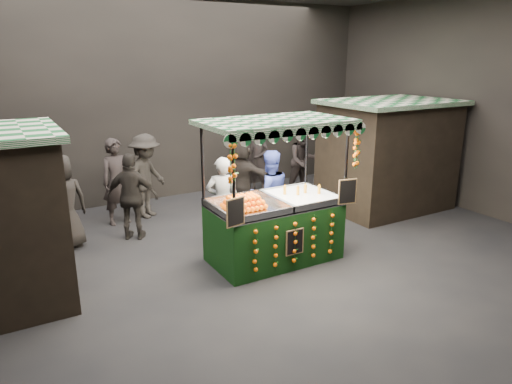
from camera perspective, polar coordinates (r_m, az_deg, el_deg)
ground at (r=8.21m, az=0.60°, el=-9.43°), size 12.00×12.00×0.00m
market_hall at (r=7.39m, az=0.68°, el=14.90°), size 12.10×10.10×5.05m
neighbour_stall_right at (r=11.55m, az=15.86°, el=4.46°), size 3.00×2.20×2.60m
juice_stall at (r=8.26m, az=2.43°, el=-3.27°), size 2.64×1.55×2.55m
vendor_grey at (r=8.92m, az=-4.11°, el=-1.20°), size 0.75×0.61×1.77m
vendor_blue at (r=9.32m, az=1.65°, el=-0.28°), size 0.97×0.81×1.80m
shopper_0 at (r=10.50m, az=-16.73°, el=1.23°), size 0.76×0.57×1.91m
shopper_1 at (r=12.30m, az=5.85°, el=3.84°), size 1.00×0.84×1.84m
shopper_2 at (r=9.53m, az=-15.02°, el=-0.59°), size 1.10×0.92×1.77m
shopper_3 at (r=10.78m, az=-13.39°, el=1.92°), size 1.42×1.33×1.92m
shopper_4 at (r=9.46m, az=-22.72°, el=-1.17°), size 1.00×0.76×1.85m
shopper_5 at (r=10.81m, az=-1.74°, el=2.06°), size 1.23×1.73×1.80m
shopper_6 at (r=12.58m, az=0.29°, el=4.00°), size 0.67×0.76×1.75m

